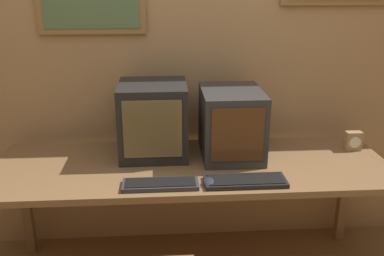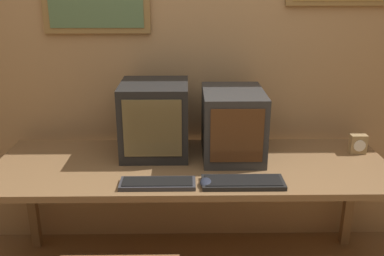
{
  "view_description": "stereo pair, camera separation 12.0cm",
  "coord_description": "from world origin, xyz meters",
  "px_view_note": "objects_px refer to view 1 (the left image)",
  "views": [
    {
      "loc": [
        -0.15,
        -1.25,
        1.75
      ],
      "look_at": [
        0.0,
        0.96,
        0.97
      ],
      "focal_mm": 40.0,
      "sensor_mm": 36.0,
      "label": 1
    },
    {
      "loc": [
        -0.03,
        -1.26,
        1.75
      ],
      "look_at": [
        0.0,
        0.96,
        0.97
      ],
      "focal_mm": 40.0,
      "sensor_mm": 36.0,
      "label": 2
    }
  ],
  "objects_px": {
    "monitor_right": "(231,123)",
    "mouse_near_keyboard": "(209,182)",
    "keyboard_side": "(245,181)",
    "desk_clock": "(353,141)",
    "keyboard_main": "(160,184)",
    "monitor_left": "(153,119)"
  },
  "relations": [
    {
      "from": "mouse_near_keyboard",
      "to": "desk_clock",
      "type": "xyz_separation_m",
      "value": [
        0.92,
        0.41,
        0.04
      ]
    },
    {
      "from": "keyboard_main",
      "to": "monitor_right",
      "type": "bearing_deg",
      "value": 43.12
    },
    {
      "from": "monitor_right",
      "to": "keyboard_main",
      "type": "height_order",
      "value": "monitor_right"
    },
    {
      "from": "monitor_right",
      "to": "desk_clock",
      "type": "bearing_deg",
      "value": 1.33
    },
    {
      "from": "keyboard_main",
      "to": "desk_clock",
      "type": "distance_m",
      "value": 1.24
    },
    {
      "from": "monitor_right",
      "to": "keyboard_main",
      "type": "bearing_deg",
      "value": -136.88
    },
    {
      "from": "monitor_right",
      "to": "desk_clock",
      "type": "height_order",
      "value": "monitor_right"
    },
    {
      "from": "keyboard_side",
      "to": "mouse_near_keyboard",
      "type": "relative_size",
      "value": 4.01
    },
    {
      "from": "monitor_left",
      "to": "desk_clock",
      "type": "distance_m",
      "value": 1.21
    },
    {
      "from": "keyboard_side",
      "to": "desk_clock",
      "type": "height_order",
      "value": "desk_clock"
    },
    {
      "from": "keyboard_main",
      "to": "keyboard_side",
      "type": "xyz_separation_m",
      "value": [
        0.43,
        0.01,
        0.0
      ]
    },
    {
      "from": "keyboard_main",
      "to": "mouse_near_keyboard",
      "type": "relative_size",
      "value": 3.67
    },
    {
      "from": "mouse_near_keyboard",
      "to": "keyboard_main",
      "type": "bearing_deg",
      "value": 178.88
    },
    {
      "from": "keyboard_side",
      "to": "monitor_right",
      "type": "bearing_deg",
      "value": 92.82
    },
    {
      "from": "monitor_left",
      "to": "monitor_right",
      "type": "distance_m",
      "value": 0.45
    },
    {
      "from": "keyboard_side",
      "to": "desk_clock",
      "type": "bearing_deg",
      "value": 28.53
    },
    {
      "from": "monitor_right",
      "to": "mouse_near_keyboard",
      "type": "relative_size",
      "value": 4.3
    },
    {
      "from": "monitor_right",
      "to": "keyboard_side",
      "type": "relative_size",
      "value": 1.07
    },
    {
      "from": "keyboard_main",
      "to": "keyboard_side",
      "type": "bearing_deg",
      "value": 0.82
    },
    {
      "from": "keyboard_side",
      "to": "desk_clock",
      "type": "xyz_separation_m",
      "value": [
        0.73,
        0.4,
        0.05
      ]
    },
    {
      "from": "keyboard_main",
      "to": "mouse_near_keyboard",
      "type": "xyz_separation_m",
      "value": [
        0.24,
        -0.0,
        0.0
      ]
    },
    {
      "from": "mouse_near_keyboard",
      "to": "desk_clock",
      "type": "bearing_deg",
      "value": 23.97
    }
  ]
}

